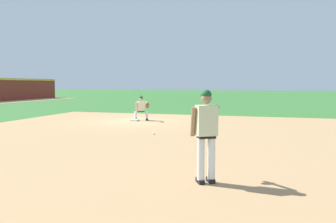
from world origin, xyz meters
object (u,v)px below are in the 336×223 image
object	(u,v)px
baseball	(154,134)
first_base_bag	(135,120)
first_baseman	(142,107)
pitcher	(207,130)

from	to	relation	value
baseball	first_base_bag	bearing A→B (deg)	30.87
baseball	first_baseman	world-z (taller)	first_baseman
first_baseman	pitcher	bearing A→B (deg)	-152.76
pitcher	first_baseman	size ratio (longest dim) A/B	1.39
first_baseman	baseball	bearing A→B (deg)	-153.76
first_base_bag	first_baseman	distance (m)	0.80
first_base_bag	baseball	size ratio (longest dim) A/B	5.14
baseball	first_baseman	bearing A→B (deg)	26.24
first_base_bag	pitcher	distance (m)	11.15
pitcher	first_baseman	xyz separation A→B (m)	(10.01, 5.15, -0.33)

